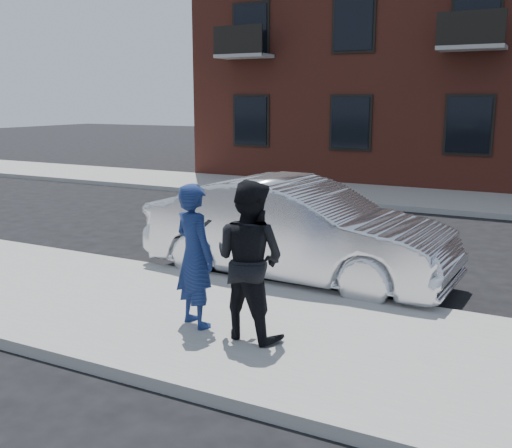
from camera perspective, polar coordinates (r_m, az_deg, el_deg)
The scene contains 8 objects.
ground at distance 7.81m, azimuth 3.52°, elevation -10.71°, with size 100.00×100.00×0.00m, color black.
near_sidewalk at distance 7.57m, azimuth 2.74°, elevation -10.84°, with size 50.00×3.50×0.15m, color gray.
near_curb at distance 9.13m, azimuth 7.52°, elevation -6.89°, with size 50.00×0.10×0.15m, color #999691.
far_sidewalk at distance 18.32m, azimuth 18.05°, elevation 2.09°, with size 50.00×3.50×0.15m, color gray.
far_curb at distance 16.57m, azimuth 16.98°, elevation 1.18°, with size 50.00×0.10×0.15m, color #999691.
silver_sedan at distance 9.94m, azimuth 3.95°, elevation -0.63°, with size 1.80×5.16×1.70m, color silver.
man_hoodie at distance 7.56m, azimuth -5.87°, elevation -3.00°, with size 0.79×0.67×1.83m.
man_peacoat at distance 7.14m, azimuth -0.63°, elevation -3.42°, with size 1.02×0.84×1.92m.
Camera 1 is at (2.91, -6.60, 2.99)m, focal length 42.00 mm.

